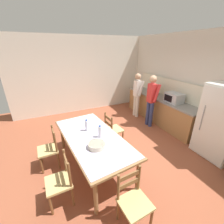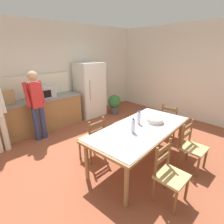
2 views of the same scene
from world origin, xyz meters
name	(u,v)px [view 1 (image 1 of 2)]	position (x,y,z in m)	size (l,w,h in m)	color
ground_plane	(117,154)	(0.00, 0.00, 0.00)	(8.32, 8.32, 0.00)	brown
wall_back	(202,87)	(0.00, 2.66, 1.45)	(6.52, 0.12, 2.90)	silver
wall_left	(80,75)	(-3.26, 0.00, 1.45)	(0.12, 5.20, 2.90)	silver
kitchen_counter	(159,109)	(-1.07, 2.23, 0.45)	(3.10, 0.66, 0.89)	#9E7042
counter_splashback	(169,88)	(-1.07, 2.54, 1.19)	(3.06, 0.03, 0.60)	#EFE8CB
refrigerator	(222,123)	(1.00, 2.19, 0.88)	(0.85, 0.73, 1.76)	silver
microwave	(174,98)	(-0.49, 2.21, 1.04)	(0.50, 0.39, 0.30)	#B2B7BC
paper_bag	(155,90)	(-1.37, 2.20, 1.07)	(0.24, 0.16, 0.36)	tan
dining_table	(92,139)	(0.12, -0.64, 0.70)	(2.31, 1.26, 0.77)	olive
bottle_near_centre	(87,125)	(-0.16, -0.67, 0.90)	(0.07, 0.07, 0.27)	silver
bottle_off_centre	(100,132)	(0.21, -0.50, 0.90)	(0.07, 0.07, 0.27)	silver
serving_bowl	(97,145)	(0.51, -0.67, 0.82)	(0.32, 0.32, 0.09)	beige
chair_side_far_left	(113,129)	(-0.46, 0.11, 0.44)	(0.45, 0.43, 0.91)	brown
chair_side_near_left	(50,149)	(-0.29, -1.49, 0.44)	(0.43, 0.41, 0.91)	brown
chair_head_end	(134,201)	(1.51, -0.49, 0.44)	(0.43, 0.45, 0.91)	brown
chair_side_near_right	(61,181)	(0.70, -1.39, 0.44)	(0.43, 0.41, 0.91)	brown
person_at_sink	(137,93)	(-1.76, 1.71, 0.92)	(0.41, 0.28, 1.63)	silver
person_at_counter	(151,99)	(-0.92, 1.69, 0.95)	(0.43, 0.29, 1.69)	navy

